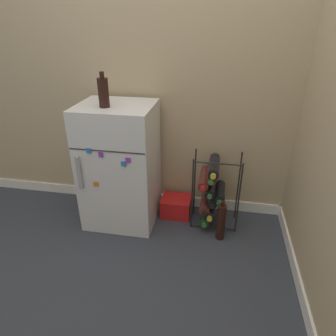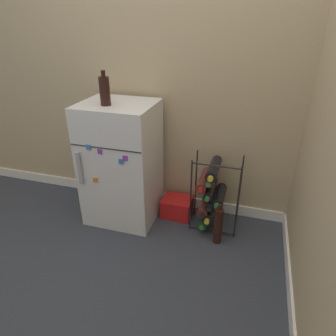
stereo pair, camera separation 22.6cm
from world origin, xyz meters
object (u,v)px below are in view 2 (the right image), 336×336
object	(u,v)px
mini_fridge	(122,163)
fridge_top_bottle	(105,91)
wine_rack	(211,193)
soda_box	(177,207)
loose_bottle_floor	(218,225)

from	to	relation	value
mini_fridge	fridge_top_bottle	size ratio (longest dim) A/B	4.11
mini_fridge	fridge_top_bottle	distance (m)	0.58
mini_fridge	wine_rack	bearing A→B (deg)	4.57
soda_box	fridge_top_bottle	distance (m)	1.10
wine_rack	soda_box	world-z (taller)	wine_rack
fridge_top_bottle	loose_bottle_floor	world-z (taller)	fridge_top_bottle
fridge_top_bottle	mini_fridge	bearing A→B (deg)	58.27
fridge_top_bottle	loose_bottle_floor	xyz separation A→B (m)	(0.84, -0.05, -0.91)
soda_box	loose_bottle_floor	xyz separation A→B (m)	(0.37, -0.24, 0.07)
wine_rack	mini_fridge	bearing A→B (deg)	-175.43
mini_fridge	soda_box	xyz separation A→B (m)	(0.42, 0.12, -0.40)
loose_bottle_floor	soda_box	bearing A→B (deg)	147.06
soda_box	wine_rack	bearing A→B (deg)	-12.04
wine_rack	soda_box	distance (m)	0.36
mini_fridge	fridge_top_bottle	world-z (taller)	fridge_top_bottle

